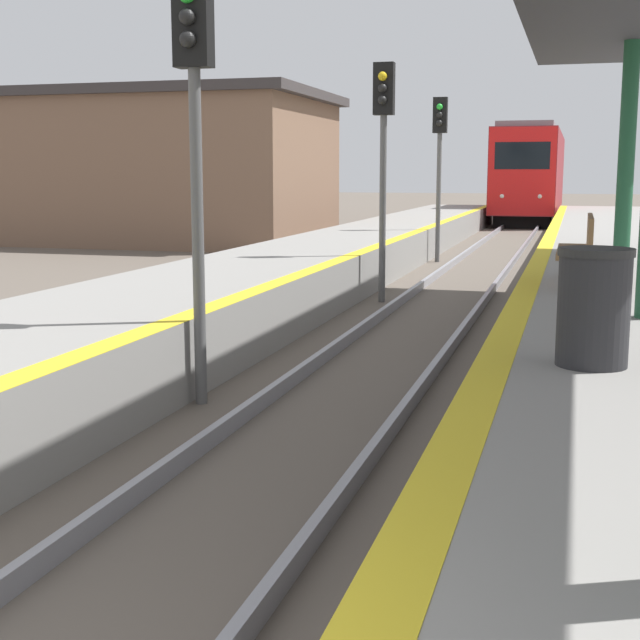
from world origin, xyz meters
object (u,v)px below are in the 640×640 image
at_px(signal_mid, 383,136).
at_px(signal_near, 194,106).
at_px(signal_far, 439,147).
at_px(bench, 580,248).
at_px(train, 532,174).
at_px(trash_bin, 594,307).

bearing_deg(signal_mid, signal_near, -91.95).
distance_m(signal_far, bench, 11.68).
bearing_deg(train, trash_bin, -86.43).
height_order(signal_mid, signal_far, same).
distance_m(trash_bin, bench, 5.22).
xyz_separation_m(signal_mid, trash_bin, (3.52, -8.65, -1.66)).
relative_size(signal_near, signal_far, 1.00).
bearing_deg(signal_near, signal_far, 89.53).
relative_size(signal_near, trash_bin, 4.62).
bearing_deg(bench, trash_bin, -88.90).
distance_m(train, signal_mid, 29.74).
bearing_deg(signal_far, signal_mid, -88.99).
distance_m(signal_mid, signal_far, 7.58).
bearing_deg(train, bench, -86.05).
xyz_separation_m(train, trash_bin, (2.39, -38.36, -0.93)).
height_order(signal_far, trash_bin, signal_far).
height_order(train, signal_mid, train).
xyz_separation_m(signal_near, trash_bin, (3.77, -1.07, -1.66)).
xyz_separation_m(signal_near, bench, (3.67, 4.15, -1.63)).
height_order(signal_near, signal_mid, same).
relative_size(signal_mid, signal_far, 1.00).
bearing_deg(bench, signal_near, -131.50).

